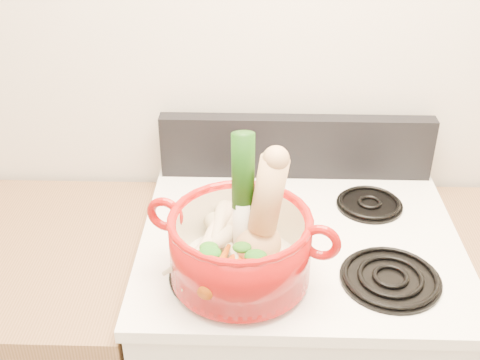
{
  "coord_description": "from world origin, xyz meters",
  "views": [
    {
      "loc": [
        -0.11,
        0.2,
        1.83
      ],
      "look_at": [
        -0.14,
        1.21,
        1.22
      ],
      "focal_mm": 45.0,
      "sensor_mm": 36.0,
      "label": 1
    }
  ],
  "objects": [
    {
      "name": "pot_handle_right",
      "position": [
        0.02,
        1.18,
        1.09
      ],
      "size": [
        0.09,
        0.04,
        0.08
      ],
      "primitive_type": "torus",
      "rotation": [
        1.57,
        0.0,
        -0.27
      ],
      "color": "#9B0B0A",
      "rests_on": "dutch_oven"
    },
    {
      "name": "dutch_oven",
      "position": [
        -0.14,
        1.23,
        1.04
      ],
      "size": [
        0.37,
        0.37,
        0.15
      ],
      "primitive_type": "cylinder",
      "rotation": [
        0.0,
        0.0,
        -0.27
      ],
      "color": "#9B0B0A",
      "rests_on": "burner_front_left"
    },
    {
      "name": "burner_front_left",
      "position": [
        -0.19,
        1.24,
        0.96
      ],
      "size": [
        0.22,
        0.22,
        0.02
      ],
      "primitive_type": "cylinder",
      "color": "black",
      "rests_on": "cooktop"
    },
    {
      "name": "ginger",
      "position": [
        -0.13,
        1.32,
        1.02
      ],
      "size": [
        0.09,
        0.08,
        0.04
      ],
      "primitive_type": "ellipsoid",
      "rotation": [
        0.0,
        0.0,
        0.26
      ],
      "color": "tan",
      "rests_on": "dutch_oven"
    },
    {
      "name": "carrot_0",
      "position": [
        -0.14,
        1.21,
        1.02
      ],
      "size": [
        0.04,
        0.15,
        0.04
      ],
      "primitive_type": "cone",
      "rotation": [
        1.66,
        0.0,
        0.08
      ],
      "color": "#C44309",
      "rests_on": "dutch_oven"
    },
    {
      "name": "squash",
      "position": [
        -0.1,
        1.24,
        1.13
      ],
      "size": [
        0.17,
        0.15,
        0.27
      ],
      "primitive_type": null,
      "rotation": [
        0.0,
        0.16,
        0.39
      ],
      "color": "tan",
      "rests_on": "dutch_oven"
    },
    {
      "name": "burner_back_right",
      "position": [
        0.19,
        1.54,
        0.96
      ],
      "size": [
        0.17,
        0.17,
        0.02
      ],
      "primitive_type": "cylinder",
      "color": "black",
      "rests_on": "cooktop"
    },
    {
      "name": "carrot_1",
      "position": [
        -0.17,
        1.19,
        1.02
      ],
      "size": [
        0.09,
        0.14,
        0.04
      ],
      "primitive_type": "cone",
      "rotation": [
        1.66,
        0.0,
        -0.47
      ],
      "color": "red",
      "rests_on": "dutch_oven"
    },
    {
      "name": "parsnip_0",
      "position": [
        -0.22,
        1.25,
        1.02
      ],
      "size": [
        0.12,
        0.25,
        0.07
      ],
      "primitive_type": "cone",
      "rotation": [
        1.66,
        0.0,
        -0.3
      ],
      "color": "beige",
      "rests_on": "dutch_oven"
    },
    {
      "name": "parsnip_5",
      "position": [
        -0.19,
        1.28,
        1.05
      ],
      "size": [
        0.07,
        0.22,
        0.06
      ],
      "primitive_type": "cone",
      "rotation": [
        1.66,
        0.0,
        -0.12
      ],
      "color": "beige",
      "rests_on": "dutch_oven"
    },
    {
      "name": "cooktop",
      "position": [
        0.0,
        1.4,
        0.93
      ],
      "size": [
        0.78,
        0.67,
        0.03
      ],
      "primitive_type": "cube",
      "color": "white",
      "rests_on": "stove_body"
    },
    {
      "name": "parsnip_3",
      "position": [
        -0.23,
        1.22,
        1.04
      ],
      "size": [
        0.17,
        0.15,
        0.06
      ],
      "primitive_type": "cone",
      "rotation": [
        1.66,
        0.0,
        -0.89
      ],
      "color": "beige",
      "rests_on": "dutch_oven"
    },
    {
      "name": "leek",
      "position": [
        -0.14,
        1.26,
        1.15
      ],
      "size": [
        0.05,
        0.07,
        0.31
      ],
      "primitive_type": "cylinder",
      "rotation": [
        -0.04,
        0.0,
        0.1
      ],
      "color": "silver",
      "rests_on": "dutch_oven"
    },
    {
      "name": "parsnip_4",
      "position": [
        -0.21,
        1.27,
        1.04
      ],
      "size": [
        0.12,
        0.21,
        0.06
      ],
      "primitive_type": "cone",
      "rotation": [
        1.66,
        0.0,
        -0.38
      ],
      "color": "#F0DFC3",
      "rests_on": "dutch_oven"
    },
    {
      "name": "carrot_2",
      "position": [
        -0.12,
        1.19,
        1.03
      ],
      "size": [
        0.05,
        0.19,
        0.05
      ],
      "primitive_type": "cone",
      "rotation": [
        1.66,
        0.0,
        0.08
      ],
      "color": "#C44409",
      "rests_on": "dutch_oven"
    },
    {
      "name": "parsnip_1",
      "position": [
        -0.22,
        1.27,
        1.03
      ],
      "size": [
        0.15,
        0.19,
        0.06
      ],
      "primitive_type": "cone",
      "rotation": [
        1.66,
        0.0,
        -0.61
      ],
      "color": "beige",
      "rests_on": "dutch_oven"
    },
    {
      "name": "wall_back",
      "position": [
        0.0,
        1.75,
        1.3
      ],
      "size": [
        3.5,
        0.02,
        2.6
      ],
      "primitive_type": "cube",
      "color": "silver",
      "rests_on": "floor"
    },
    {
      "name": "burner_back_left",
      "position": [
        -0.19,
        1.54,
        0.96
      ],
      "size": [
        0.17,
        0.17,
        0.02
      ],
      "primitive_type": "cylinder",
      "color": "black",
      "rests_on": "cooktop"
    },
    {
      "name": "control_backsplash",
      "position": [
        0.0,
        1.7,
        1.04
      ],
      "size": [
        0.76,
        0.05,
        0.18
      ],
      "primitive_type": "cube",
      "color": "black",
      "rests_on": "cooktop"
    },
    {
      "name": "parsnip_2",
      "position": [
        -0.17,
        1.25,
        1.03
      ],
      "size": [
        0.12,
        0.19,
        0.06
      ],
      "primitive_type": "cone",
      "rotation": [
        1.66,
        0.0,
        0.48
      ],
      "color": "beige",
      "rests_on": "dutch_oven"
    },
    {
      "name": "pot_handle_left",
      "position": [
        -0.31,
        1.28,
        1.09
      ],
      "size": [
        0.09,
        0.04,
        0.08
      ],
      "primitive_type": "torus",
      "rotation": [
        1.57,
        0.0,
        -0.27
      ],
      "color": "#9B0B0A",
      "rests_on": "dutch_oven"
    },
    {
      "name": "burner_front_right",
      "position": [
        0.19,
        1.24,
        0.96
      ],
      "size": [
        0.22,
        0.22,
        0.02
      ],
      "primitive_type": "cylinder",
      "color": "black",
      "rests_on": "cooktop"
    },
    {
      "name": "carrot_3",
      "position": [
        -0.19,
        1.17,
        1.03
      ],
      "size": [
        0.07,
        0.16,
        0.05
      ],
      "primitive_type": "cone",
      "rotation": [
        1.66,
        0.0,
        -0.27
      ],
      "color": "#BD5609",
      "rests_on": "dutch_oven"
    }
  ]
}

